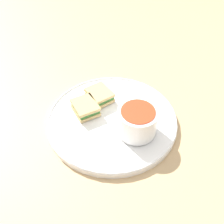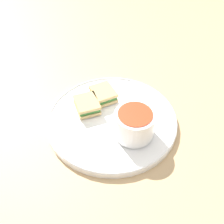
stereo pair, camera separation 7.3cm
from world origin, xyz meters
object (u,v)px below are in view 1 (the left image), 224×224
(sandwich_half_far, at_px, (85,108))
(spoon, at_px, (144,104))
(sandwich_half_near, at_px, (100,95))
(soup_bowl, at_px, (137,121))

(sandwich_half_far, bearing_deg, spoon, 76.34)
(sandwich_half_near, height_order, sandwich_half_far, same)
(spoon, height_order, sandwich_half_near, sandwich_half_near)
(soup_bowl, bearing_deg, sandwich_half_far, -139.80)
(sandwich_half_far, bearing_deg, soup_bowl, 40.20)
(soup_bowl, distance_m, sandwich_half_near, 0.17)
(sandwich_half_near, bearing_deg, spoon, 56.40)
(spoon, distance_m, sandwich_half_near, 0.14)
(spoon, bearing_deg, sandwich_half_far, 93.77)
(spoon, xyz_separation_m, sandwich_half_near, (-0.08, -0.11, 0.01))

